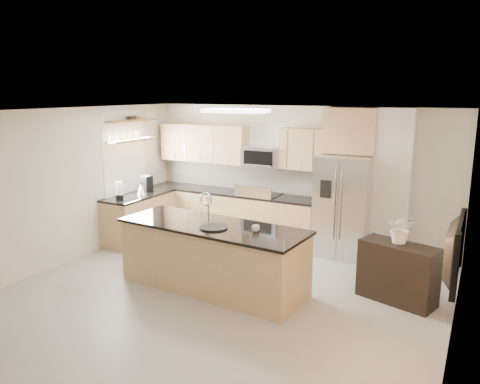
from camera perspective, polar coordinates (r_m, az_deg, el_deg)
The scene contains 26 objects.
floor at distance 6.56m, azimuth -4.14°, elevation -13.71°, with size 6.50×6.50×0.00m, color #9E9C96.
ceiling at distance 5.91m, azimuth -4.53°, elevation 9.60°, with size 6.00×6.50×0.02m, color white.
wall_back at distance 8.96m, azimuth 6.76°, elevation 2.07°, with size 6.00×0.02×2.60m, color beige.
wall_left at distance 8.07m, azimuth -22.69°, elevation 0.08°, with size 0.02×6.50×2.60m, color beige.
wall_right at distance 5.23m, azimuth 24.94°, elevation -6.37°, with size 0.02×6.50×2.60m, color beige.
back_counter at distance 9.36m, azimuth -1.10°, elevation -2.60°, with size 3.55×0.66×1.44m.
left_counter at distance 9.30m, azimuth -12.21°, elevation -3.06°, with size 0.66×1.50×0.92m.
range at distance 9.08m, azimuth 2.34°, elevation -3.08°, with size 0.76×0.64×1.14m.
upper_cabinets at distance 9.28m, azimuth -1.09°, elevation 5.77°, with size 3.50×0.33×0.75m.
microwave at distance 8.95m, azimuth 2.74°, elevation 4.27°, with size 0.76×0.40×0.40m.
refrigerator at distance 8.38m, azimuth 12.53°, elevation -1.72°, with size 0.92×0.78×1.78m.
partition_column at distance 8.35m, azimuth 18.10°, elevation 0.79°, with size 0.60×0.30×2.60m, color silver.
window at distance 9.27m, azimuth -13.98°, elevation 4.31°, with size 0.04×1.15×1.65m.
shelf_lower at distance 9.22m, azimuth -13.07°, elevation 6.20°, with size 0.30×1.20×0.04m, color olive.
shelf_upper at distance 9.19m, azimuth -13.18°, elevation 8.49°, with size 0.30×1.20×0.04m, color olive.
ceiling_fixture at distance 7.49m, azimuth -0.54°, elevation 9.88°, with size 1.00×0.50×0.06m, color white.
island at distance 6.95m, azimuth -3.33°, elevation -7.82°, with size 2.88×1.22×1.40m.
credenza at distance 6.89m, azimuth 18.67°, elevation -9.30°, with size 1.04×0.44×0.83m, color black.
cup at distance 6.45m, azimuth 1.93°, elevation -4.45°, with size 0.11×0.11×0.09m, color white.
platter at distance 6.62m, azimuth -3.25°, elevation -4.33°, with size 0.41×0.41×0.02m, color black.
blender at distance 8.79m, azimuth -14.50°, elevation -0.00°, with size 0.14×0.14×0.33m.
kettle at distance 9.18m, azimuth -11.94°, elevation 0.38°, with size 0.19×0.19×0.24m.
coffee_maker at distance 9.40m, azimuth -11.34°, elevation 0.95°, with size 0.17×0.21×0.31m.
bowl at distance 9.27m, azimuth -12.79°, elevation 8.94°, with size 0.38×0.38×0.09m, color silver.
flower_vase at distance 6.70m, azimuth 19.14°, elevation -3.37°, with size 0.57×0.49×0.63m, color white.
television at distance 5.03m, azimuth 23.83°, elevation -6.39°, with size 1.08×0.14×0.62m, color black.
Camera 1 is at (3.15, -4.99, 2.86)m, focal length 35.00 mm.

